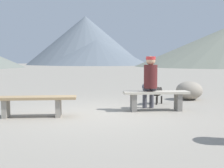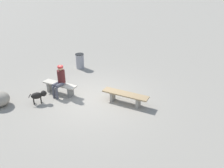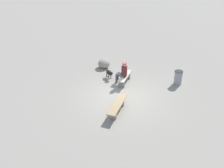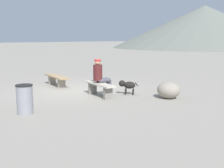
# 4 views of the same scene
# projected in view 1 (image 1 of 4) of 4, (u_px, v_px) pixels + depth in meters

# --- Properties ---
(ground) EXTENTS (210.00, 210.00, 0.06)m
(ground) POSITION_uv_depth(u_px,v_px,m) (96.00, 115.00, 6.60)
(ground) COLOR gray
(bench_left) EXTENTS (1.91, 0.75, 0.44)m
(bench_left) POSITION_uv_depth(u_px,v_px,m) (32.00, 102.00, 6.18)
(bench_left) COLOR gray
(bench_left) RESTS_ON ground
(bench_right) EXTENTS (1.60, 0.65, 0.47)m
(bench_right) POSITION_uv_depth(u_px,v_px,m) (156.00, 97.00, 6.94)
(bench_right) COLOR gray
(bench_right) RESTS_ON ground
(seated_person) EXTENTS (0.44, 0.65, 1.31)m
(seated_person) POSITION_uv_depth(u_px,v_px,m) (150.00, 79.00, 6.99)
(seated_person) COLOR #511E1E
(seated_person) RESTS_ON ground
(dog) EXTENTS (0.61, 0.50, 0.52)m
(dog) POSITION_uv_depth(u_px,v_px,m) (155.00, 92.00, 7.97)
(dog) COLOR black
(dog) RESTS_ON ground
(boulder) EXTENTS (0.98, 0.94, 0.57)m
(boulder) POSITION_uv_depth(u_px,v_px,m) (189.00, 90.00, 8.91)
(boulder) COLOR gray
(boulder) RESTS_ON ground
(distant_peak_2) EXTENTS (27.12, 27.12, 7.05)m
(distant_peak_2) POSITION_uv_depth(u_px,v_px,m) (95.00, 51.00, 72.64)
(distant_peak_2) COLOR slate
(distant_peak_2) RESTS_ON ground
(distant_peak_4) EXTENTS (31.28, 31.28, 13.01)m
(distant_peak_4) POSITION_uv_depth(u_px,v_px,m) (85.00, 41.00, 78.22)
(distant_peak_4) COLOR slate
(distant_peak_4) RESTS_ON ground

